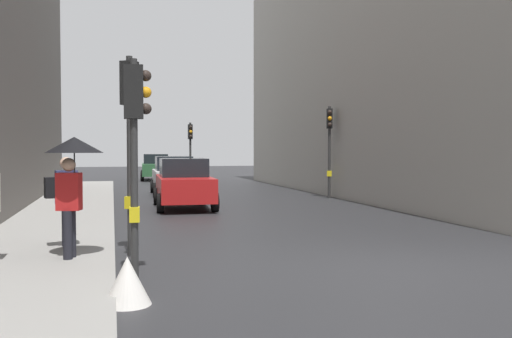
{
  "coord_description": "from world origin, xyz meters",
  "views": [
    {
      "loc": [
        -4.64,
        -8.82,
        2.08
      ],
      "look_at": [
        -0.12,
        8.67,
        1.44
      ],
      "focal_mm": 39.06,
      "sensor_mm": 36.0,
      "label": 1
    }
  ],
  "objects_px": {
    "car_red_sedan": "(184,183)",
    "pedestrian_with_grey_backpack": "(64,196)",
    "traffic_light_near_left": "(135,128)",
    "car_white_compact": "(174,176)",
    "traffic_light_near_right": "(131,119)",
    "car_green_estate": "(156,167)",
    "traffic_light_mid_street": "(329,135)",
    "pedestrian_with_umbrella": "(73,163)",
    "warning_sign_triangle": "(127,281)",
    "traffic_light_far_median": "(190,142)"
  },
  "relations": [
    {
      "from": "car_green_estate",
      "to": "warning_sign_triangle",
      "type": "distance_m",
      "value": 30.95
    },
    {
      "from": "car_green_estate",
      "to": "traffic_light_near_left",
      "type": "bearing_deg",
      "value": -94.85
    },
    {
      "from": "traffic_light_far_median",
      "to": "traffic_light_near_left",
      "type": "bearing_deg",
      "value": -99.9
    },
    {
      "from": "car_green_estate",
      "to": "pedestrian_with_grey_backpack",
      "type": "xyz_separation_m",
      "value": [
        -3.78,
        -26.96,
        0.29
      ]
    },
    {
      "from": "traffic_light_near_right",
      "to": "pedestrian_with_umbrella",
      "type": "distance_m",
      "value": 1.54
    },
    {
      "from": "car_red_sedan",
      "to": "car_white_compact",
      "type": "relative_size",
      "value": 1.0
    },
    {
      "from": "car_red_sedan",
      "to": "warning_sign_triangle",
      "type": "relative_size",
      "value": 6.55
    },
    {
      "from": "traffic_light_near_right",
      "to": "car_white_compact",
      "type": "bearing_deg",
      "value": 80.76
    },
    {
      "from": "car_red_sedan",
      "to": "car_green_estate",
      "type": "distance_m",
      "value": 18.7
    },
    {
      "from": "traffic_light_near_right",
      "to": "pedestrian_with_umbrella",
      "type": "height_order",
      "value": "traffic_light_near_right"
    },
    {
      "from": "car_green_estate",
      "to": "pedestrian_with_grey_backpack",
      "type": "relative_size",
      "value": 2.43
    },
    {
      "from": "traffic_light_near_right",
      "to": "pedestrian_with_grey_backpack",
      "type": "height_order",
      "value": "traffic_light_near_right"
    },
    {
      "from": "car_red_sedan",
      "to": "pedestrian_with_umbrella",
      "type": "distance_m",
      "value": 10.0
    },
    {
      "from": "traffic_light_near_right",
      "to": "car_white_compact",
      "type": "height_order",
      "value": "traffic_light_near_right"
    },
    {
      "from": "pedestrian_with_grey_backpack",
      "to": "warning_sign_triangle",
      "type": "height_order",
      "value": "pedestrian_with_grey_backpack"
    },
    {
      "from": "car_white_compact",
      "to": "traffic_light_near_right",
      "type": "bearing_deg",
      "value": -99.24
    },
    {
      "from": "traffic_light_near_left",
      "to": "car_green_estate",
      "type": "distance_m",
      "value": 29.57
    },
    {
      "from": "traffic_light_mid_street",
      "to": "warning_sign_triangle",
      "type": "relative_size",
      "value": 6.02
    },
    {
      "from": "traffic_light_near_left",
      "to": "warning_sign_triangle",
      "type": "distance_m",
      "value": 2.53
    },
    {
      "from": "car_green_estate",
      "to": "pedestrian_with_umbrella",
      "type": "bearing_deg",
      "value": -97.15
    },
    {
      "from": "traffic_light_mid_street",
      "to": "warning_sign_triangle",
      "type": "height_order",
      "value": "traffic_light_mid_street"
    },
    {
      "from": "pedestrian_with_umbrella",
      "to": "warning_sign_triangle",
      "type": "relative_size",
      "value": 3.29
    },
    {
      "from": "traffic_light_near_right",
      "to": "traffic_light_mid_street",
      "type": "bearing_deg",
      "value": 52.25
    },
    {
      "from": "traffic_light_mid_street",
      "to": "car_white_compact",
      "type": "bearing_deg",
      "value": 150.42
    },
    {
      "from": "car_red_sedan",
      "to": "pedestrian_with_umbrella",
      "type": "height_order",
      "value": "pedestrian_with_umbrella"
    },
    {
      "from": "traffic_light_near_left",
      "to": "pedestrian_with_umbrella",
      "type": "relative_size",
      "value": 1.64
    },
    {
      "from": "traffic_light_mid_street",
      "to": "pedestrian_with_grey_backpack",
      "type": "height_order",
      "value": "traffic_light_mid_street"
    },
    {
      "from": "car_white_compact",
      "to": "pedestrian_with_grey_backpack",
      "type": "height_order",
      "value": "pedestrian_with_grey_backpack"
    },
    {
      "from": "traffic_light_near_left",
      "to": "car_green_estate",
      "type": "bearing_deg",
      "value": 85.15
    },
    {
      "from": "traffic_light_mid_street",
      "to": "car_green_estate",
      "type": "height_order",
      "value": "traffic_light_mid_street"
    },
    {
      "from": "traffic_light_near_right",
      "to": "traffic_light_far_median",
      "type": "distance_m",
      "value": 20.94
    },
    {
      "from": "traffic_light_mid_street",
      "to": "warning_sign_triangle",
      "type": "xyz_separation_m",
      "value": [
        -8.77,
        -14.57,
        -2.37
      ]
    },
    {
      "from": "traffic_light_near_left",
      "to": "car_white_compact",
      "type": "relative_size",
      "value": 0.83
    },
    {
      "from": "traffic_light_far_median",
      "to": "warning_sign_triangle",
      "type": "distance_m",
      "value": 24.48
    },
    {
      "from": "traffic_light_far_median",
      "to": "warning_sign_triangle",
      "type": "bearing_deg",
      "value": -99.74
    },
    {
      "from": "car_white_compact",
      "to": "warning_sign_triangle",
      "type": "distance_m",
      "value": 18.29
    },
    {
      "from": "pedestrian_with_umbrella",
      "to": "pedestrian_with_grey_backpack",
      "type": "xyz_separation_m",
      "value": [
        -0.25,
        1.19,
        -0.68
      ]
    },
    {
      "from": "traffic_light_near_left",
      "to": "pedestrian_with_grey_backpack",
      "type": "xyz_separation_m",
      "value": [
        -1.28,
        2.46,
        -1.25
      ]
    },
    {
      "from": "car_red_sedan",
      "to": "pedestrian_with_grey_backpack",
      "type": "distance_m",
      "value": 8.92
    },
    {
      "from": "traffic_light_far_median",
      "to": "car_green_estate",
      "type": "relative_size",
      "value": 0.84
    },
    {
      "from": "car_red_sedan",
      "to": "car_white_compact",
      "type": "distance_m",
      "value": 5.98
    },
    {
      "from": "car_green_estate",
      "to": "pedestrian_with_umbrella",
      "type": "height_order",
      "value": "pedestrian_with_umbrella"
    },
    {
      "from": "traffic_light_far_median",
      "to": "car_white_compact",
      "type": "xyz_separation_m",
      "value": [
        -1.57,
        -5.93,
        -1.61
      ]
    },
    {
      "from": "traffic_light_mid_street",
      "to": "car_white_compact",
      "type": "relative_size",
      "value": 0.92
    },
    {
      "from": "pedestrian_with_grey_backpack",
      "to": "pedestrian_with_umbrella",
      "type": "bearing_deg",
      "value": -78.38
    },
    {
      "from": "traffic_light_far_median",
      "to": "car_red_sedan",
      "type": "xyz_separation_m",
      "value": [
        -1.86,
        -11.9,
        -1.61
      ]
    },
    {
      "from": "pedestrian_with_umbrella",
      "to": "traffic_light_near_left",
      "type": "bearing_deg",
      "value": -50.9
    },
    {
      "from": "warning_sign_triangle",
      "to": "traffic_light_far_median",
      "type": "bearing_deg",
      "value": 80.26
    },
    {
      "from": "traffic_light_near_right",
      "to": "car_green_estate",
      "type": "relative_size",
      "value": 0.9
    },
    {
      "from": "car_green_estate",
      "to": "pedestrian_with_umbrella",
      "type": "relative_size",
      "value": 2.01
    }
  ]
}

